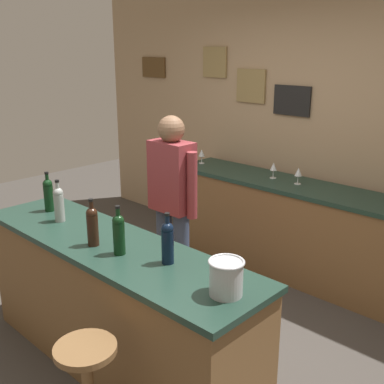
% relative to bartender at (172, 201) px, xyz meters
% --- Properties ---
extents(ground_plane, '(10.00, 10.00, 0.00)m').
position_rel_bartender_xyz_m(ground_plane, '(0.29, -0.43, -0.94)').
color(ground_plane, '#423D38').
extents(back_wall, '(6.00, 0.09, 2.80)m').
position_rel_bartender_xyz_m(back_wall, '(0.31, 1.60, 0.48)').
color(back_wall, tan).
rests_on(back_wall, ground_plane).
extents(bar_counter, '(2.27, 0.60, 0.92)m').
position_rel_bartender_xyz_m(bar_counter, '(0.29, -0.83, -0.47)').
color(bar_counter, brown).
rests_on(bar_counter, ground_plane).
extents(side_counter, '(3.20, 0.56, 0.90)m').
position_rel_bartender_xyz_m(side_counter, '(0.69, 1.22, -0.48)').
color(side_counter, brown).
rests_on(side_counter, ground_plane).
extents(bartender, '(0.52, 0.21, 1.62)m').
position_rel_bartender_xyz_m(bartender, '(0.00, 0.00, 0.00)').
color(bartender, '#384766').
rests_on(bartender, ground_plane).
extents(bar_stool, '(0.32, 0.32, 0.68)m').
position_rel_bartender_xyz_m(bar_stool, '(0.79, -1.38, -0.48)').
color(bar_stool, brown).
rests_on(bar_stool, ground_plane).
extents(wine_bottle_a, '(0.07, 0.07, 0.31)m').
position_rel_bartender_xyz_m(wine_bottle_a, '(-0.54, -0.77, 0.12)').
color(wine_bottle_a, black).
rests_on(wine_bottle_a, bar_counter).
extents(wine_bottle_b, '(0.07, 0.07, 0.31)m').
position_rel_bartender_xyz_m(wine_bottle_b, '(-0.29, -0.84, 0.12)').
color(wine_bottle_b, '#999E99').
rests_on(wine_bottle_b, bar_counter).
extents(wine_bottle_c, '(0.07, 0.07, 0.31)m').
position_rel_bartender_xyz_m(wine_bottle_c, '(0.24, -0.92, 0.12)').
color(wine_bottle_c, black).
rests_on(wine_bottle_c, bar_counter).
extents(wine_bottle_d, '(0.07, 0.07, 0.31)m').
position_rel_bartender_xyz_m(wine_bottle_d, '(0.46, -0.89, 0.12)').
color(wine_bottle_d, black).
rests_on(wine_bottle_d, bar_counter).
extents(wine_bottle_e, '(0.07, 0.07, 0.31)m').
position_rel_bartender_xyz_m(wine_bottle_e, '(0.77, -0.78, 0.12)').
color(wine_bottle_e, black).
rests_on(wine_bottle_e, bar_counter).
extents(ice_bucket, '(0.19, 0.19, 0.19)m').
position_rel_bartender_xyz_m(ice_bucket, '(1.24, -0.83, 0.08)').
color(ice_bucket, '#B7BABF').
rests_on(ice_bucket, bar_counter).
extents(wine_glass_a, '(0.07, 0.07, 0.16)m').
position_rel_bartender_xyz_m(wine_glass_a, '(-0.79, 1.21, 0.07)').
color(wine_glass_a, silver).
rests_on(wine_glass_a, side_counter).
extents(wine_glass_b, '(0.07, 0.07, 0.16)m').
position_rel_bartender_xyz_m(wine_glass_b, '(0.12, 1.24, 0.07)').
color(wine_glass_b, silver).
rests_on(wine_glass_b, side_counter).
extents(wine_glass_c, '(0.07, 0.07, 0.16)m').
position_rel_bartender_xyz_m(wine_glass_c, '(0.40, 1.23, 0.07)').
color(wine_glass_c, silver).
rests_on(wine_glass_c, side_counter).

